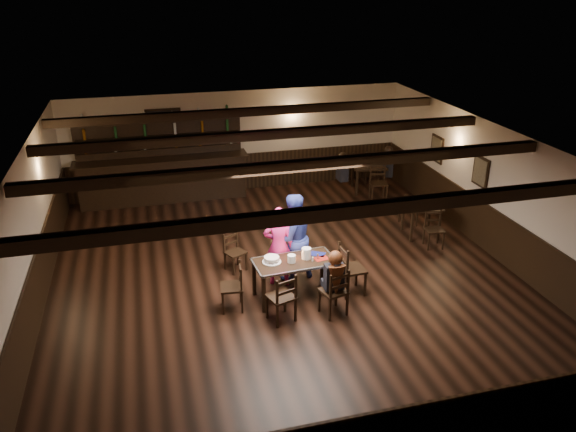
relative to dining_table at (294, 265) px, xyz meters
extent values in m
plane|color=black|center=(0.03, 0.84, -0.66)|extent=(10.00, 10.00, 0.00)
cube|color=beige|center=(0.03, 5.84, 0.69)|extent=(9.00, 0.02, 2.70)
cube|color=beige|center=(0.03, -4.16, 0.69)|extent=(9.00, 0.02, 2.70)
cube|color=beige|center=(-4.47, 0.84, 0.69)|extent=(0.02, 10.00, 2.70)
cube|color=beige|center=(4.53, 0.84, 0.69)|extent=(0.02, 10.00, 2.70)
cube|color=silver|center=(0.03, 0.84, 2.04)|extent=(9.00, 10.00, 0.02)
cube|color=black|center=(0.03, 5.81, -0.16)|extent=(9.00, 0.04, 1.00)
cube|color=black|center=(-4.44, 0.84, -0.16)|extent=(0.04, 10.00, 1.00)
cube|color=black|center=(4.50, 0.84, -0.16)|extent=(0.04, 10.00, 1.00)
cube|color=black|center=(-1.87, 5.81, 1.19)|extent=(0.90, 0.03, 1.00)
cube|color=black|center=(-1.87, 5.79, 1.19)|extent=(0.80, 0.02, 0.90)
cube|color=black|center=(4.50, 1.34, 0.94)|extent=(0.03, 0.55, 0.65)
cube|color=#72664C|center=(4.48, 1.34, 0.94)|extent=(0.02, 0.45, 0.55)
cube|color=black|center=(4.50, 3.24, 0.89)|extent=(0.03, 0.55, 0.65)
cube|color=#72664C|center=(4.48, 3.24, 0.89)|extent=(0.02, 0.45, 0.55)
cube|color=black|center=(0.03, -2.16, 1.94)|extent=(8.90, 0.18, 0.18)
cube|color=black|center=(0.03, -0.16, 1.94)|extent=(8.90, 0.18, 0.18)
cube|color=black|center=(0.03, 1.84, 1.94)|extent=(8.90, 0.18, 0.18)
cube|color=black|center=(0.03, 3.84, 1.94)|extent=(8.90, 0.18, 0.18)
cube|color=black|center=(-0.65, -0.36, -0.31)|extent=(0.06, 0.06, 0.71)
cube|color=black|center=(-0.70, 0.26, -0.31)|extent=(0.06, 0.06, 0.71)
cube|color=black|center=(0.70, -0.26, -0.31)|extent=(0.06, 0.06, 0.71)
cube|color=black|center=(0.65, 0.36, -0.31)|extent=(0.06, 0.06, 0.71)
cube|color=black|center=(0.00, 0.00, 0.07)|extent=(1.52, 0.84, 0.04)
cube|color=#A5A8AD|center=(-0.03, 0.35, 0.07)|extent=(1.47, 0.14, 0.04)
cube|color=#A5A8AD|center=(0.03, -0.35, 0.07)|extent=(1.47, 0.14, 0.04)
cube|color=#A5A8AD|center=(0.72, 0.05, 0.07)|extent=(0.08, 0.74, 0.04)
cube|color=#A5A8AD|center=(-0.72, -0.05, 0.07)|extent=(0.08, 0.74, 0.04)
cube|color=black|center=(-0.29, -0.44, -0.44)|extent=(0.04, 0.04, 0.44)
cube|color=black|center=(-0.19, -0.77, -0.44)|extent=(0.04, 0.04, 0.44)
cube|color=black|center=(-0.64, -0.55, -0.44)|extent=(0.04, 0.04, 0.44)
cube|color=black|center=(-0.54, -0.88, -0.44)|extent=(0.04, 0.04, 0.44)
cube|color=black|center=(-0.41, -0.66, -0.21)|extent=(0.53, 0.51, 0.04)
cube|color=black|center=(-0.36, -0.83, 0.02)|extent=(0.42, 0.16, 0.46)
cube|color=black|center=(-0.36, -0.83, -0.02)|extent=(0.36, 0.13, 0.05)
cube|color=black|center=(-0.36, -0.83, 0.16)|extent=(0.36, 0.13, 0.05)
cube|color=black|center=(0.64, -0.49, -0.45)|extent=(0.04, 0.04, 0.43)
cube|color=black|center=(0.73, -0.82, -0.45)|extent=(0.04, 0.04, 0.43)
cube|color=black|center=(0.30, -0.58, -0.45)|extent=(0.04, 0.04, 0.43)
cube|color=black|center=(0.38, -0.91, -0.45)|extent=(0.04, 0.04, 0.43)
cube|color=black|center=(0.51, -0.70, -0.21)|extent=(0.51, 0.49, 0.04)
cube|color=black|center=(0.55, -0.87, 0.01)|extent=(0.41, 0.14, 0.45)
cube|color=black|center=(0.55, -0.87, -0.03)|extent=(0.35, 0.11, 0.05)
cube|color=black|center=(0.55, -0.87, 0.15)|extent=(0.35, 0.11, 0.05)
cube|color=black|center=(-1.32, 0.10, -0.45)|extent=(0.04, 0.04, 0.42)
cube|color=black|center=(-0.99, 0.06, -0.45)|extent=(0.04, 0.04, 0.42)
cube|color=black|center=(-1.36, -0.25, -0.45)|extent=(0.04, 0.04, 0.42)
cube|color=black|center=(-1.03, -0.29, -0.45)|extent=(0.04, 0.04, 0.42)
cube|color=black|center=(-1.17, -0.09, -0.22)|extent=(0.43, 0.45, 0.04)
cube|color=black|center=(-1.01, -0.11, -0.01)|extent=(0.08, 0.41, 0.44)
cube|color=black|center=(-1.01, -0.11, -0.05)|extent=(0.06, 0.35, 0.05)
cube|color=black|center=(-1.01, -0.11, 0.13)|extent=(0.06, 0.35, 0.05)
cube|color=black|center=(1.27, -0.31, -0.43)|extent=(0.04, 0.04, 0.47)
cube|color=black|center=(0.89, -0.33, -0.43)|extent=(0.04, 0.04, 0.47)
cube|color=black|center=(1.25, 0.09, -0.43)|extent=(0.04, 0.04, 0.47)
cube|color=black|center=(0.87, 0.07, -0.43)|extent=(0.04, 0.04, 0.47)
cube|color=black|center=(1.07, -0.12, -0.17)|extent=(0.46, 0.48, 0.04)
cube|color=black|center=(0.88, -0.13, 0.08)|extent=(0.06, 0.46, 0.50)
cube|color=black|center=(0.88, -0.13, 0.03)|extent=(0.05, 0.40, 0.06)
cube|color=black|center=(0.88, -0.13, 0.23)|extent=(0.05, 0.40, 0.06)
cube|color=black|center=(-0.94, 1.08, -0.48)|extent=(0.04, 0.04, 0.37)
cube|color=black|center=(-1.07, 1.34, -0.48)|extent=(0.04, 0.04, 0.37)
cube|color=black|center=(-0.66, 1.22, -0.48)|extent=(0.04, 0.04, 0.37)
cube|color=black|center=(-0.79, 1.48, -0.48)|extent=(0.04, 0.04, 0.37)
cube|color=black|center=(-0.87, 1.28, -0.27)|extent=(0.48, 0.47, 0.03)
cube|color=black|center=(-0.93, 1.41, -0.08)|extent=(0.34, 0.19, 0.39)
cube|color=black|center=(-0.93, 1.41, -0.12)|extent=(0.29, 0.16, 0.04)
cube|color=black|center=(-0.93, 1.41, 0.04)|extent=(0.29, 0.16, 0.04)
imported|color=#FA2F7C|center=(-0.15, 0.55, 0.13)|extent=(0.67, 0.55, 1.58)
imported|color=navy|center=(0.15, 0.71, 0.21)|extent=(0.98, 0.84, 1.75)
cube|color=black|center=(0.51, -0.59, -0.14)|extent=(0.31, 0.31, 0.13)
cube|color=black|center=(0.51, -0.70, 0.08)|extent=(0.33, 0.19, 0.46)
cylinder|color=black|center=(0.51, -0.70, 0.29)|extent=(0.10, 0.33, 0.33)
sphere|color=#D8A384|center=(0.51, -0.70, 0.44)|extent=(0.20, 0.20, 0.20)
sphere|color=#341D0B|center=(0.51, -0.73, 0.44)|extent=(0.25, 0.25, 0.25)
cone|color=#341D0B|center=(0.51, -0.83, 0.06)|extent=(0.19, 0.19, 0.58)
cylinder|color=white|center=(-0.41, 0.06, 0.10)|extent=(0.34, 0.34, 0.01)
cylinder|color=white|center=(-0.41, 0.06, 0.15)|extent=(0.27, 0.27, 0.09)
cylinder|color=silver|center=(-0.41, 0.06, 0.13)|extent=(0.29, 0.29, 0.05)
cylinder|color=white|center=(-0.06, -0.03, 0.16)|extent=(0.15, 0.15, 0.14)
cylinder|color=white|center=(0.23, 0.04, 0.19)|extent=(0.17, 0.17, 0.20)
cylinder|color=#A5A8AD|center=(0.00, 0.10, 0.11)|extent=(0.05, 0.05, 0.03)
sphere|color=orange|center=(0.00, 0.10, 0.14)|extent=(0.03, 0.03, 0.03)
cylinder|color=silver|center=(0.31, -0.09, 0.13)|extent=(0.03, 0.03, 0.08)
cylinder|color=#A5A8AD|center=(0.43, -0.02, 0.14)|extent=(0.04, 0.04, 0.09)
cylinder|color=silver|center=(0.27, 0.17, 0.14)|extent=(0.06, 0.06, 0.10)
cube|color=maroon|center=(0.49, -0.04, 0.09)|extent=(0.29, 0.23, 0.00)
cube|color=#101554|center=(0.48, 0.14, 0.09)|extent=(0.33, 0.30, 0.00)
cube|color=black|center=(-2.01, 5.49, -0.11)|extent=(4.19, 0.60, 1.10)
cube|color=black|center=(-2.01, 5.49, 0.46)|extent=(4.39, 0.70, 0.05)
cube|color=black|center=(-2.01, 5.76, 0.44)|extent=(4.19, 0.10, 2.20)
cube|color=black|center=(-2.01, 5.66, 0.69)|extent=(4.09, 0.22, 0.03)
cube|color=black|center=(-2.01, 5.66, 1.04)|extent=(4.09, 0.22, 0.03)
cube|color=black|center=(-2.01, 5.66, 1.39)|extent=(4.09, 0.22, 0.03)
cube|color=black|center=(3.47, 1.83, 0.07)|extent=(0.86, 0.86, 0.04)
cube|color=black|center=(3.12, 1.56, -0.31)|extent=(0.05, 0.05, 0.71)
cube|color=black|center=(3.20, 2.18, -0.31)|extent=(0.05, 0.05, 0.71)
cube|color=black|center=(3.74, 1.47, -0.31)|extent=(0.05, 0.05, 0.71)
cube|color=black|center=(3.83, 2.10, -0.31)|extent=(0.05, 0.05, 0.71)
cube|color=black|center=(3.39, 4.78, 0.07)|extent=(1.04, 1.04, 0.04)
cube|color=black|center=(2.96, 4.49, -0.31)|extent=(0.05, 0.05, 0.71)
cube|color=black|center=(3.11, 5.20, -0.31)|extent=(0.05, 0.05, 0.71)
cube|color=black|center=(3.67, 4.35, -0.31)|extent=(0.05, 0.05, 0.71)
cube|color=black|center=(3.82, 5.06, -0.31)|extent=(0.05, 0.05, 0.71)
cube|color=black|center=(2.55, 4.55, 0.07)|extent=(0.23, 0.37, 0.53)
sphere|color=#D8A384|center=(2.55, 4.55, 0.43)|extent=(0.20, 0.20, 0.20)
sphere|color=black|center=(2.55, 4.55, 0.46)|extent=(0.21, 0.21, 0.21)
cube|color=black|center=(3.86, 4.59, 0.09)|extent=(0.35, 0.45, 0.57)
sphere|color=#D8A384|center=(3.86, 4.59, 0.48)|extent=(0.22, 0.22, 0.22)
sphere|color=black|center=(3.86, 4.59, 0.51)|extent=(0.23, 0.23, 0.23)
camera|label=1|loc=(-2.39, -8.59, 4.86)|focal=35.00mm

